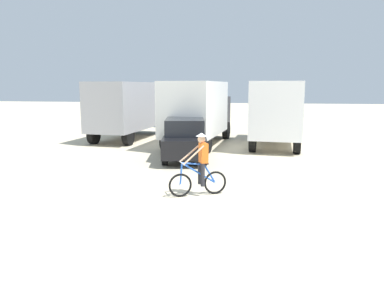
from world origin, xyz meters
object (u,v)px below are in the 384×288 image
object	(u,v)px
box_truck_avon_van	(276,110)
box_truck_grey_hauler	(128,107)
sedan_parked	(185,139)
box_truck_white_box	(198,110)
cyclist_orange_shirt	(200,167)

from	to	relation	value
box_truck_avon_van	box_truck_grey_hauler	bearing A→B (deg)	172.88
box_truck_grey_hauler	sedan_parked	world-z (taller)	box_truck_grey_hauler
box_truck_avon_van	sedan_parked	xyz separation A→B (m)	(-4.04, -4.42, -0.99)
box_truck_grey_hauler	box_truck_avon_van	bearing A→B (deg)	-7.12
box_truck_grey_hauler	box_truck_white_box	size ratio (longest dim) A/B	1.00
box_truck_grey_hauler	sedan_parked	bearing A→B (deg)	-50.97
box_truck_grey_hauler	cyclist_orange_shirt	xyz separation A→B (m)	(5.84, -10.67, -1.03)
box_truck_avon_van	cyclist_orange_shirt	world-z (taller)	box_truck_avon_van
box_truck_avon_van	sedan_parked	distance (m)	6.07
box_truck_white_box	box_truck_avon_van	size ratio (longest dim) A/B	1.01
box_truck_avon_van	sedan_parked	bearing A→B (deg)	-132.44
sedan_parked	cyclist_orange_shirt	bearing A→B (deg)	-74.88
sedan_parked	cyclist_orange_shirt	world-z (taller)	cyclist_orange_shirt
box_truck_white_box	box_truck_avon_van	distance (m)	4.08
box_truck_white_box	sedan_parked	world-z (taller)	box_truck_white_box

